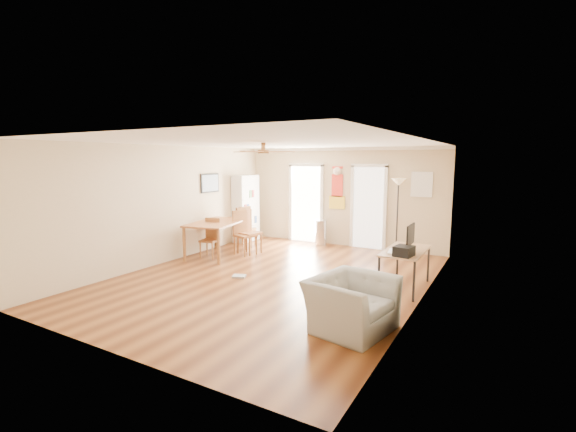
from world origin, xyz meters
The scene contains 29 objects.
floor centered at (0.00, 0.00, 0.00)m, with size 7.00×7.00×0.00m, color brown.
ceiling centered at (0.00, 0.00, 2.60)m, with size 5.50×7.00×0.00m, color silver, non-canonical shape.
wall_back centered at (0.00, 3.50, 1.30)m, with size 5.50×0.04×2.60m, color beige, non-canonical shape.
wall_front centered at (0.00, -3.50, 1.30)m, with size 5.50×0.04×2.60m, color beige, non-canonical shape.
wall_left centered at (-2.75, 0.00, 1.30)m, with size 0.04×7.00×2.60m, color beige, non-canonical shape.
wall_right centered at (2.75, 0.00, 1.30)m, with size 0.04×7.00×2.60m, color beige, non-canonical shape.
crown_molding centered at (0.00, 0.00, 2.56)m, with size 5.50×7.00×0.08m, color white, non-canonical shape.
kitchen_doorway centered at (-1.05, 3.48, 1.05)m, with size 0.90×0.10×2.10m, color white, non-canonical shape.
bathroom_doorway centered at (0.75, 3.48, 1.05)m, with size 0.80×0.10×2.10m, color white, non-canonical shape.
wall_decal centered at (-0.13, 3.48, 1.55)m, with size 0.46×0.03×1.10m, color red.
ac_grille centered at (2.05, 3.47, 1.70)m, with size 0.50×0.04×0.60m, color white.
framed_poster centered at (-2.73, 1.40, 1.70)m, with size 0.04×0.66×0.48m, color black.
ceiling_fan centered at (0.00, -0.30, 2.43)m, with size 1.24×1.24×0.20m, color #593819, non-canonical shape.
bookshelf centered at (-2.54, 2.68, 0.93)m, with size 0.37×0.84×1.86m, color silver, non-canonical shape.
dining_table centered at (-2.15, 0.94, 0.41)m, with size 0.98×1.63×0.82m, color #A05C33, non-canonical shape.
dining_chair_right_a centered at (-1.60, 1.51, 0.56)m, with size 0.46×0.46×1.12m, color #9F6333, non-canonical shape.
dining_chair_right_b centered at (-1.60, 1.33, 0.53)m, with size 0.44×0.44×1.06m, color #9B5832, non-canonical shape.
dining_chair_near centered at (-2.18, 0.69, 0.45)m, with size 0.37×0.37×0.91m, color #975B30, non-canonical shape.
dining_chair_far centered at (-2.12, 2.11, 0.51)m, with size 0.42×0.42×1.02m, color #995F31, non-canonical shape.
trash_can centered at (-0.46, 3.22, 0.34)m, with size 0.31×0.31×0.68m, color silver.
torchiere_lamp centered at (1.56, 3.20, 0.92)m, with size 0.35×0.35×1.85m, color black, non-canonical shape.
computer_desk centered at (2.37, 0.65, 0.35)m, with size 0.66×1.32×0.71m, color tan, non-canonical shape.
imac centered at (2.47, 0.53, 0.95)m, with size 0.07×0.52×0.48m, color black, non-canonical shape.
keyboard centered at (2.20, 0.39, 0.71)m, with size 0.13×0.39×0.01m, color white.
printer centered at (2.45, 0.17, 0.79)m, with size 0.28×0.33×0.17m, color black.
orange_bottle centered at (2.30, 1.26, 0.83)m, with size 0.08×0.08×0.25m, color #EF5815.
wastebasket_a centered at (1.67, -0.46, 0.17)m, with size 0.29×0.29×0.33m, color white.
floor_cloth centered at (-0.61, -0.27, 0.02)m, with size 0.25×0.20×0.04m, color #9B9B96.
armchair centered at (2.15, -1.46, 0.36)m, with size 1.10×0.96×0.72m, color #989994.
Camera 1 is at (3.93, -6.34, 2.30)m, focal length 24.71 mm.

